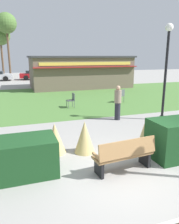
{
  "coord_description": "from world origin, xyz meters",
  "views": [
    {
      "loc": [
        -2.66,
        -4.77,
        3.05
      ],
      "look_at": [
        0.01,
        2.95,
        0.99
      ],
      "focal_mm": 35.52,
      "sensor_mm": 36.0,
      "label": 1
    }
  ],
  "objects": [
    {
      "name": "parked_car_center_slot",
      "position": [
        0.32,
        26.02,
        0.64
      ],
      "size": [
        4.33,
        2.31,
        1.2
      ],
      "color": "maroon",
      "rests_on": "ground_plane"
    },
    {
      "name": "cafe_chair_east",
      "position": [
        4.2,
        8.51,
        0.53
      ],
      "size": [
        0.6,
        0.6,
        0.89
      ],
      "color": "#4C5156",
      "rests_on": "ground_plane"
    },
    {
      "name": "tree_left_bg",
      "position": [
        -3.87,
        31.46,
        5.94
      ],
      "size": [
        2.8,
        2.8,
        7.4
      ],
      "color": "brown",
      "rests_on": "ground_plane"
    },
    {
      "name": "ornamental_grass_behind_right",
      "position": [
        -0.61,
        1.64,
        0.52
      ],
      "size": [
        0.66,
        0.66,
        1.05
      ],
      "primitive_type": "cone",
      "color": "tan",
      "rests_on": "ground_plane"
    },
    {
      "name": "tree_right_bg",
      "position": [
        -2.89,
        29.6,
        7.37
      ],
      "size": [
        2.8,
        2.8,
        8.87
      ],
      "color": "brown",
      "rests_on": "ground_plane"
    },
    {
      "name": "cafe_chair_west",
      "position": [
        0.63,
        8.07,
        0.53
      ],
      "size": [
        0.46,
        0.46,
        0.89
      ],
      "color": "#4C5156",
      "rests_on": "ground_plane"
    },
    {
      "name": "lawn_patch",
      "position": [
        0.0,
        11.34,
        0.0
      ],
      "size": [
        36.0,
        12.0,
        0.01
      ],
      "primitive_type": "cube",
      "color": "#4C7A38",
      "rests_on": "ground_plane"
    },
    {
      "name": "food_kiosk",
      "position": [
        3.84,
        16.96,
        1.55
      ],
      "size": [
        9.92,
        5.31,
        3.09
      ],
      "color": "#6B5B4C",
      "rests_on": "ground_plane"
    },
    {
      "name": "ground_plane",
      "position": [
        0.0,
        0.0,
        0.0
      ],
      "size": [
        80.0,
        80.0,
        0.0
      ],
      "primitive_type": "plane",
      "color": "#999691"
    },
    {
      "name": "lamppost_mid",
      "position": [
        4.17,
        4.02,
        2.81
      ],
      "size": [
        0.36,
        0.36,
        4.49
      ],
      "color": "black",
      "rests_on": "ground_plane"
    },
    {
      "name": "park_bench",
      "position": [
        0.03,
        0.11,
        0.48
      ],
      "size": [
        1.74,
        0.67,
        0.95
      ],
      "color": "#9E7547",
      "rests_on": "ground_plane"
    },
    {
      "name": "ornamental_grass_behind_left",
      "position": [
        -1.53,
        1.91,
        0.5
      ],
      "size": [
        0.69,
        0.69,
        0.99
      ],
      "primitive_type": "cone",
      "color": "tan",
      "rests_on": "ground_plane"
    },
    {
      "name": "trash_bin",
      "position": [
        -2.85,
        1.27,
        0.44
      ],
      "size": [
        0.52,
        0.52,
        0.88
      ],
      "primitive_type": "cylinder",
      "color": "#2D4233",
      "rests_on": "ground_plane"
    },
    {
      "name": "parked_car_east_slot",
      "position": [
        5.27,
        26.03,
        0.64
      ],
      "size": [
        4.35,
        2.36,
        1.2
      ],
      "color": "#2D6638",
      "rests_on": "ground_plane"
    },
    {
      "name": "person_strolling",
      "position": [
        2.1,
        4.78,
        0.86
      ],
      "size": [
        0.34,
        0.34,
        1.69
      ],
      "rotation": [
        0.0,
        0.0,
        4.02
      ],
      "color": "#23232D",
      "rests_on": "ground_plane"
    },
    {
      "name": "hedge_left",
      "position": [
        -2.72,
        0.83,
        0.5
      ],
      "size": [
        2.04,
        1.1,
        0.99
      ],
      "primitive_type": "cube",
      "color": "#19421E",
      "rests_on": "ground_plane"
    },
    {
      "name": "ornamental_grass_behind_center",
      "position": [
        1.54,
        1.46,
        0.48
      ],
      "size": [
        0.51,
        0.51,
        0.96
      ],
      "primitive_type": "cone",
      "color": "tan",
      "rests_on": "ground_plane"
    }
  ]
}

